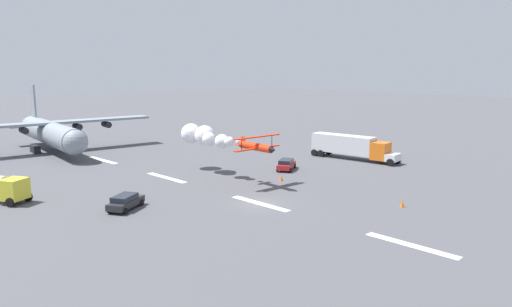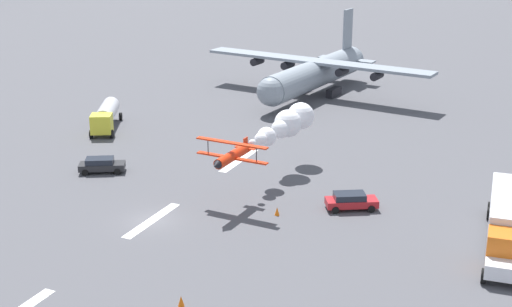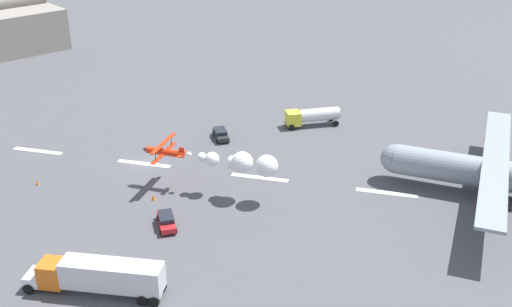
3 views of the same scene
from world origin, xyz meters
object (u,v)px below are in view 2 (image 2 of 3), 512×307
(followme_car_yellow, at_px, (351,201))
(traffic_cone_near, at_px, (181,301))
(fuel_tanker_truck, at_px, (106,115))
(traffic_cone_far, at_px, (277,211))
(airport_staff_sedan, at_px, (101,165))
(semi_truck_orange, at_px, (506,220))
(cargo_transport_plane, at_px, (312,74))
(stunt_biplane_red, at_px, (284,126))

(followme_car_yellow, height_order, traffic_cone_near, followme_car_yellow)
(fuel_tanker_truck, distance_m, followme_car_yellow, 36.52)
(traffic_cone_far, bearing_deg, airport_staff_sedan, 82.64)
(followme_car_yellow, height_order, airport_staff_sedan, same)
(semi_truck_orange, bearing_deg, traffic_cone_far, 96.77)
(cargo_transport_plane, height_order, stunt_biplane_red, cargo_transport_plane)
(fuel_tanker_truck, height_order, traffic_cone_near, fuel_tanker_truck)
(stunt_biplane_red, bearing_deg, semi_truck_orange, -109.93)
(stunt_biplane_red, relative_size, traffic_cone_near, 24.93)
(stunt_biplane_red, relative_size, fuel_tanker_truck, 2.08)
(stunt_biplane_red, distance_m, semi_truck_orange, 23.89)
(stunt_biplane_red, bearing_deg, fuel_tanker_truck, 78.39)
(fuel_tanker_truck, bearing_deg, cargo_transport_plane, -34.23)
(semi_truck_orange, bearing_deg, airport_staff_sedan, 89.36)
(traffic_cone_far, bearing_deg, stunt_biplane_red, 19.45)
(cargo_transport_plane, distance_m, followme_car_yellow, 40.83)
(cargo_transport_plane, bearing_deg, stunt_biplane_red, -164.70)
(followme_car_yellow, bearing_deg, traffic_cone_far, 126.43)
(followme_car_yellow, relative_size, traffic_cone_far, 6.50)
(fuel_tanker_truck, height_order, followme_car_yellow, fuel_tanker_truck)
(semi_truck_orange, xyz_separation_m, fuel_tanker_truck, (13.34, 47.86, -0.38))
(airport_staff_sedan, relative_size, traffic_cone_far, 6.51)
(semi_truck_orange, distance_m, traffic_cone_near, 26.59)
(fuel_tanker_truck, distance_m, traffic_cone_near, 43.60)
(followme_car_yellow, distance_m, traffic_cone_far, 6.77)
(stunt_biplane_red, bearing_deg, cargo_transport_plane, 15.30)
(airport_staff_sedan, height_order, traffic_cone_far, airport_staff_sedan)
(cargo_transport_plane, relative_size, traffic_cone_near, 46.25)
(semi_truck_orange, relative_size, traffic_cone_near, 19.28)
(stunt_biplane_red, xyz_separation_m, traffic_cone_near, (-27.02, -3.72, -4.59))
(airport_staff_sedan, height_order, traffic_cone_near, airport_staff_sedan)
(stunt_biplane_red, relative_size, followme_car_yellow, 3.84)
(semi_truck_orange, xyz_separation_m, traffic_cone_near, (-18.94, 18.58, -1.75))
(cargo_transport_plane, relative_size, traffic_cone_far, 46.25)
(fuel_tanker_truck, relative_size, traffic_cone_far, 11.99)
(airport_staff_sedan, distance_m, traffic_cone_near, 28.29)
(fuel_tanker_truck, height_order, airport_staff_sedan, fuel_tanker_truck)
(cargo_transport_plane, bearing_deg, semi_truck_orange, -141.56)
(stunt_biplane_red, xyz_separation_m, fuel_tanker_truck, (5.25, 25.56, -3.23))
(cargo_transport_plane, bearing_deg, followme_car_yellow, -154.68)
(traffic_cone_near, relative_size, traffic_cone_far, 1.00)
(stunt_biplane_red, xyz_separation_m, semi_truck_orange, (-8.08, -22.30, -2.84))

